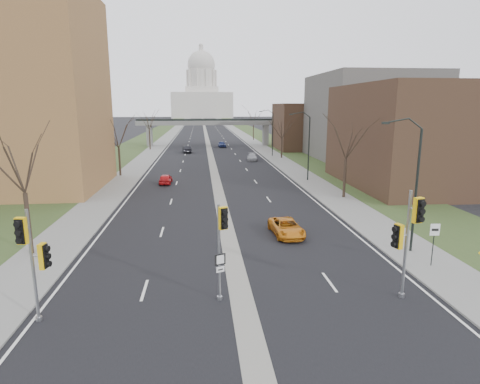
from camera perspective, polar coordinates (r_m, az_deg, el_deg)
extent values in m
plane|color=black|center=(20.35, 0.41, -15.69)|extent=(700.00, 700.00, 0.00)
cube|color=black|center=(168.17, -5.01, 8.86)|extent=(20.00, 600.00, 0.01)
cube|color=gray|center=(168.17, -5.01, 8.86)|extent=(1.20, 600.00, 0.02)
cube|color=gray|center=(168.73, -0.89, 8.94)|extent=(4.00, 600.00, 0.12)
cube|color=gray|center=(168.46, -9.15, 8.78)|extent=(4.00, 600.00, 0.12)
cube|color=#2D3E1C|center=(169.33, 1.16, 8.94)|extent=(8.00, 600.00, 0.10)
cube|color=#2D3E1C|center=(168.93, -11.20, 8.71)|extent=(8.00, 600.00, 0.10)
cube|color=#442F20|center=(52.81, 23.98, 7.31)|extent=(16.00, 20.00, 12.00)
cube|color=#63605B|center=(76.05, 17.83, 10.07)|extent=(18.00, 22.00, 15.00)
cube|color=#442F20|center=(91.19, 9.72, 9.15)|extent=(14.00, 14.00, 10.00)
cube|color=slate|center=(98.89, -12.74, 7.79)|extent=(1.20, 2.50, 5.00)
cube|color=slate|center=(99.42, 3.64, 8.08)|extent=(1.20, 2.50, 5.00)
cube|color=slate|center=(97.99, -4.56, 9.77)|extent=(34.00, 3.00, 1.00)
cube|color=black|center=(97.97, -4.57, 10.18)|extent=(34.00, 0.15, 0.50)
cube|color=beige|center=(337.90, -5.41, 12.18)|extent=(48.00, 42.00, 20.00)
cube|color=beige|center=(338.13, -5.45, 14.21)|extent=(26.00, 26.00, 5.00)
cylinder|color=beige|center=(338.58, -5.48, 15.73)|extent=(22.00, 22.00, 14.00)
sphere|color=beige|center=(339.46, -5.52, 17.59)|extent=(22.00, 22.00, 22.00)
cylinder|color=beige|center=(340.75, -5.56, 19.51)|extent=(3.60, 3.60, 4.50)
cylinder|color=black|center=(28.06, 23.74, 0.05)|extent=(0.16, 0.16, 8.00)
cube|color=black|center=(26.49, 20.15, 9.19)|extent=(0.45, 0.18, 0.14)
cylinder|color=black|center=(52.02, 9.75, 6.04)|extent=(0.16, 0.16, 8.00)
cube|color=black|center=(51.19, 7.39, 10.89)|extent=(0.45, 0.18, 0.14)
cylinder|color=black|center=(77.31, 4.66, 8.12)|extent=(0.16, 0.16, 8.00)
cube|color=black|center=(76.75, 2.99, 11.36)|extent=(0.45, 0.18, 0.14)
cylinder|color=#382B21|center=(29.12, -27.86, -3.98)|extent=(0.28, 0.28, 4.00)
cylinder|color=#382B21|center=(57.48, -16.74, 4.13)|extent=(0.28, 0.28, 3.75)
cylinder|color=#382B21|center=(90.86, -12.71, 7.27)|extent=(0.28, 0.28, 4.25)
cylinder|color=#382B21|center=(43.22, 14.66, 1.92)|extent=(0.28, 0.28, 4.00)
cylinder|color=#382B21|center=(74.79, 5.95, 6.23)|extent=(0.28, 0.28, 3.50)
cylinder|color=#382B21|center=(114.10, 1.93, 8.49)|extent=(0.28, 0.28, 4.25)
cylinder|color=gray|center=(20.03, -27.37, -9.41)|extent=(0.14, 0.14, 5.21)
cylinder|color=gray|center=(21.03, -26.68, -15.80)|extent=(0.28, 0.28, 0.20)
cube|color=#E3AF0D|center=(19.08, -28.64, -4.87)|extent=(0.48, 0.46, 1.15)
cube|color=#E3AF0D|center=(19.62, -26.23, -8.18)|extent=(0.46, 0.48, 1.15)
cylinder|color=gray|center=(19.81, -2.99, -8.68)|extent=(0.13, 0.13, 4.93)
cylinder|color=gray|center=(20.77, -2.91, -14.80)|extent=(0.27, 0.27, 0.19)
cube|color=#E3AF0D|center=(18.81, -2.42, -3.73)|extent=(0.52, 0.51, 1.09)
cube|color=black|center=(19.91, -2.98, -9.44)|extent=(0.54, 0.26, 0.57)
cube|color=silver|center=(20.11, -2.96, -10.82)|extent=(0.41, 0.20, 0.28)
cylinder|color=gray|center=(21.54, 22.55, -7.02)|extent=(0.15, 0.15, 5.55)
cylinder|color=gray|center=(22.52, 21.98, -13.45)|extent=(0.30, 0.30, 0.21)
cube|color=#E3AF0D|center=(20.66, 23.99, -2.38)|extent=(0.55, 0.53, 1.23)
cube|color=#E3AF0D|center=(21.03, 21.60, -5.87)|extent=(0.53, 0.55, 1.23)
cylinder|color=black|center=(26.66, 25.73, -7.14)|extent=(0.06, 0.06, 2.25)
cube|color=silver|center=(26.33, 25.95, -4.82)|extent=(0.56, 0.09, 0.72)
imported|color=red|center=(50.72, -10.53, 1.85)|extent=(1.57, 3.66, 1.23)
imported|color=black|center=(84.00, -7.59, 6.03)|extent=(2.07, 4.46, 1.41)
imported|color=orange|center=(30.29, 6.62, -5.00)|extent=(2.31, 4.53, 1.22)
imported|color=gray|center=(71.47, 1.74, 5.00)|extent=(2.21, 4.39, 1.22)
imported|color=navy|center=(95.02, -2.58, 6.81)|extent=(1.92, 4.12, 1.36)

